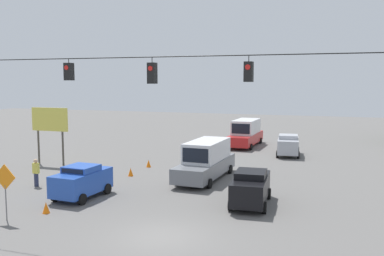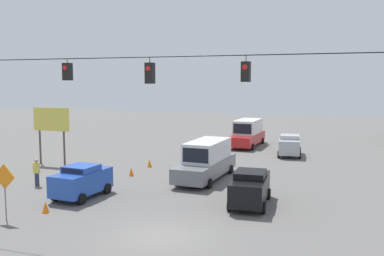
{
  "view_description": "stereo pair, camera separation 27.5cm",
  "coord_description": "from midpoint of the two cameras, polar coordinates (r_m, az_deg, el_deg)",
  "views": [
    {
      "loc": [
        -7.27,
        16.87,
        6.9
      ],
      "look_at": [
        1.48,
        -8.62,
        3.91
      ],
      "focal_mm": 40.0,
      "sensor_mm": 36.0,
      "label": 1
    },
    {
      "loc": [
        -7.53,
        16.78,
        6.9
      ],
      "look_at": [
        1.48,
        -8.62,
        3.91
      ],
      "focal_mm": 40.0,
      "sensor_mm": 36.0,
      "label": 2
    }
  ],
  "objects": [
    {
      "name": "traffic_cone_second",
      "position": [
        26.44,
        -14.09,
        -8.31
      ],
      "size": [
        0.38,
        0.38,
        0.6
      ],
      "primitive_type": "cone",
      "color": "orange",
      "rests_on": "ground_plane"
    },
    {
      "name": "traffic_cone_nearest",
      "position": [
        23.98,
        -18.63,
        -9.98
      ],
      "size": [
        0.38,
        0.38,
        0.6
      ],
      "primitive_type": "cone",
      "color": "orange",
      "rests_on": "ground_plane"
    },
    {
      "name": "overhead_signal_span",
      "position": [
        17.81,
        -5.12,
        0.94
      ],
      "size": [
        23.84,
        0.38,
        8.55
      ],
      "color": "#4C473D",
      "rests_on": "ground_plane"
    },
    {
      "name": "work_zone_sign",
      "position": [
        23.06,
        -23.4,
        -6.49
      ],
      "size": [
        1.27,
        0.06,
        2.84
      ],
      "color": "slate",
      "rests_on": "ground_plane"
    },
    {
      "name": "ground_plane",
      "position": [
        19.63,
        -4.07,
        -14.26
      ],
      "size": [
        140.0,
        140.0,
        0.0
      ],
      "primitive_type": "plane",
      "color": "#605E5B"
    },
    {
      "name": "traffic_cone_fourth",
      "position": [
        31.51,
        -7.86,
        -5.81
      ],
      "size": [
        0.38,
        0.38,
        0.6
      ],
      "primitive_type": "cone",
      "color": "orange",
      "rests_on": "ground_plane"
    },
    {
      "name": "sedan_black_crossing_near",
      "position": [
        24.21,
        8.09,
        -7.83
      ],
      "size": [
        2.24,
        4.49,
        1.92
      ],
      "color": "black",
      "rests_on": "ground_plane"
    },
    {
      "name": "box_truck_red_withflow_deep",
      "position": [
        45.64,
        7.56,
        -0.67
      ],
      "size": [
        2.75,
        7.34,
        2.78
      ],
      "color": "red",
      "rests_on": "ground_plane"
    },
    {
      "name": "box_truck_grey_withflow_mid",
      "position": [
        30.23,
        2.2,
        -4.28
      ],
      "size": [
        2.69,
        7.43,
        2.68
      ],
      "color": "slate",
      "rests_on": "ground_plane"
    },
    {
      "name": "roadside_billboard",
      "position": [
        36.77,
        -18.05,
        0.55
      ],
      "size": [
        3.4,
        0.16,
        4.72
      ],
      "color": "#4C473D",
      "rests_on": "ground_plane"
    },
    {
      "name": "sedan_blue_parked_shoulder",
      "position": [
        26.28,
        -14.21,
        -6.82
      ],
      "size": [
        2.26,
        3.96,
        1.93
      ],
      "color": "#234CB2",
      "rests_on": "ground_plane"
    },
    {
      "name": "traffic_cone_third",
      "position": [
        28.99,
        -10.5,
        -6.93
      ],
      "size": [
        0.38,
        0.38,
        0.6
      ],
      "primitive_type": "cone",
      "color": "orange",
      "rests_on": "ground_plane"
    },
    {
      "name": "traffic_cone_fifth",
      "position": [
        34.51,
        -5.46,
        -4.72
      ],
      "size": [
        0.38,
        0.38,
        0.6
      ],
      "primitive_type": "cone",
      "color": "orange",
      "rests_on": "ground_plane"
    },
    {
      "name": "pedestrian",
      "position": [
        29.91,
        -19.75,
        -5.56
      ],
      "size": [
        0.4,
        0.28,
        1.83
      ],
      "color": "#2D334C",
      "rests_on": "ground_plane"
    },
    {
      "name": "sedan_silver_oncoming_deep",
      "position": [
        40.39,
        13.08,
        -2.21
      ],
      "size": [
        2.36,
        4.27,
        1.94
      ],
      "color": "#A8AAB2",
      "rests_on": "ground_plane"
    }
  ]
}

